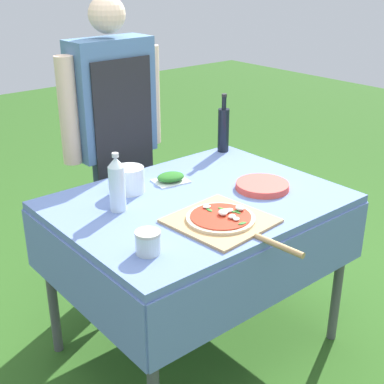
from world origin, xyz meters
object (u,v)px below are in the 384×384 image
(herb_container, at_px, (171,178))
(plate_stack, at_px, (262,186))
(sauce_jar, at_px, (148,244))
(person_cook, at_px, (114,127))
(water_bottle, at_px, (117,184))
(prep_table, at_px, (198,216))
(pizza_on_peel, at_px, (223,220))
(oil_bottle, at_px, (223,129))
(mixing_tub, at_px, (129,180))

(herb_container, distance_m, plate_stack, 0.44)
(plate_stack, distance_m, sauce_jar, 0.77)
(person_cook, height_order, water_bottle, person_cook)
(person_cook, xyz_separation_m, plate_stack, (0.27, -0.84, -0.14))
(prep_table, height_order, plate_stack, plate_stack)
(pizza_on_peel, relative_size, oil_bottle, 1.85)
(water_bottle, xyz_separation_m, sauce_jar, (-0.12, -0.38, -0.08))
(pizza_on_peel, height_order, herb_container, pizza_on_peel)
(oil_bottle, bearing_deg, water_bottle, -162.19)
(water_bottle, xyz_separation_m, herb_container, (0.37, 0.11, -0.10))
(oil_bottle, bearing_deg, plate_stack, -114.04)
(herb_container, height_order, plate_stack, herb_container)
(oil_bottle, height_order, mixing_tub, oil_bottle)
(plate_stack, height_order, sauce_jar, sauce_jar)
(herb_container, bearing_deg, plate_stack, -51.44)
(pizza_on_peel, bearing_deg, herb_container, 72.23)
(person_cook, distance_m, herb_container, 0.52)
(water_bottle, height_order, herb_container, water_bottle)
(person_cook, relative_size, pizza_on_peel, 2.73)
(mixing_tub, height_order, sauce_jar, mixing_tub)
(water_bottle, distance_m, sauce_jar, 0.40)
(mixing_tub, bearing_deg, pizza_on_peel, -77.75)
(person_cook, height_order, herb_container, person_cook)
(plate_stack, relative_size, sauce_jar, 2.63)
(water_bottle, distance_m, herb_container, 0.39)
(person_cook, distance_m, plate_stack, 0.89)
(person_cook, xyz_separation_m, herb_container, (-0.01, -0.50, -0.14))
(prep_table, relative_size, sauce_jar, 13.14)
(herb_container, relative_size, mixing_tub, 1.28)
(sauce_jar, bearing_deg, water_bottle, 73.10)
(person_cook, xyz_separation_m, mixing_tub, (-0.22, -0.47, -0.10))
(person_cook, xyz_separation_m, water_bottle, (-0.37, -0.61, -0.04))
(herb_container, distance_m, sauce_jar, 0.68)
(mixing_tub, height_order, plate_stack, mixing_tub)
(person_cook, bearing_deg, mixing_tub, 63.32)
(prep_table, height_order, mixing_tub, mixing_tub)
(mixing_tub, bearing_deg, sauce_jar, -117.08)
(pizza_on_peel, bearing_deg, water_bottle, 119.16)
(oil_bottle, bearing_deg, sauce_jar, -146.19)
(person_cook, relative_size, water_bottle, 6.36)
(plate_stack, bearing_deg, oil_bottle, 65.96)
(pizza_on_peel, distance_m, mixing_tub, 0.52)
(person_cook, bearing_deg, herb_container, 87.99)
(oil_bottle, height_order, sauce_jar, oil_bottle)
(herb_container, relative_size, plate_stack, 0.71)
(sauce_jar, bearing_deg, oil_bottle, 33.81)
(oil_bottle, distance_m, plate_stack, 0.57)
(person_cook, relative_size, herb_container, 9.21)
(water_bottle, bearing_deg, herb_container, 16.33)
(person_cook, bearing_deg, prep_table, 85.98)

